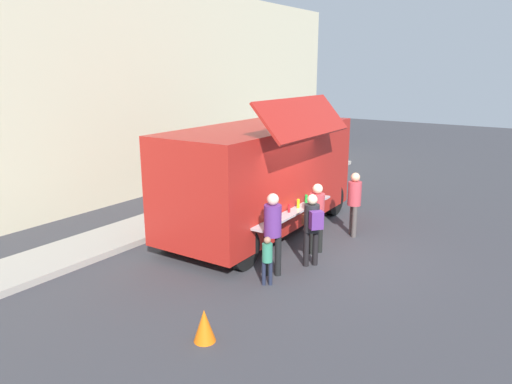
{
  "coord_description": "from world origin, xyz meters",
  "views": [
    {
      "loc": [
        -9.46,
        -4.7,
        4.24
      ],
      "look_at": [
        -0.23,
        1.76,
        1.3
      ],
      "focal_mm": 33.13,
      "sensor_mm": 36.0,
      "label": 1
    }
  ],
  "objects_px": {
    "traffic_cone_orange": "(204,325)",
    "customer_extra_browsing": "(354,198)",
    "customer_front_ordering": "(316,213)",
    "food_truck_main": "(262,174)",
    "trash_bin": "(268,178)",
    "child_near_queue": "(267,256)",
    "customer_mid_with_backpack": "(312,223)",
    "customer_rear_waiting": "(273,227)"
  },
  "relations": [
    {
      "from": "trash_bin",
      "to": "child_near_queue",
      "type": "height_order",
      "value": "child_near_queue"
    },
    {
      "from": "trash_bin",
      "to": "customer_extra_browsing",
      "type": "xyz_separation_m",
      "value": [
        -2.75,
        -4.52,
        0.56
      ]
    },
    {
      "from": "food_truck_main",
      "to": "trash_bin",
      "type": "distance_m",
      "value": 4.57
    },
    {
      "from": "customer_front_ordering",
      "to": "customer_extra_browsing",
      "type": "xyz_separation_m",
      "value": [
        1.66,
        -0.22,
        0.0
      ]
    },
    {
      "from": "traffic_cone_orange",
      "to": "customer_front_ordering",
      "type": "bearing_deg",
      "value": 4.27
    },
    {
      "from": "food_truck_main",
      "to": "customer_front_ordering",
      "type": "bearing_deg",
      "value": -109.85
    },
    {
      "from": "customer_front_ordering",
      "to": "customer_extra_browsing",
      "type": "distance_m",
      "value": 1.67
    },
    {
      "from": "traffic_cone_orange",
      "to": "trash_bin",
      "type": "height_order",
      "value": "trash_bin"
    },
    {
      "from": "child_near_queue",
      "to": "customer_extra_browsing",
      "type": "bearing_deg",
      "value": -39.81
    },
    {
      "from": "traffic_cone_orange",
      "to": "customer_front_ordering",
      "type": "relative_size",
      "value": 0.32
    },
    {
      "from": "food_truck_main",
      "to": "customer_extra_browsing",
      "type": "height_order",
      "value": "food_truck_main"
    },
    {
      "from": "traffic_cone_orange",
      "to": "customer_rear_waiting",
      "type": "bearing_deg",
      "value": 10.09
    },
    {
      "from": "customer_extra_browsing",
      "to": "customer_front_ordering",
      "type": "bearing_deg",
      "value": 44.17
    },
    {
      "from": "customer_front_ordering",
      "to": "child_near_queue",
      "type": "bearing_deg",
      "value": 116.95
    },
    {
      "from": "customer_mid_with_backpack",
      "to": "customer_rear_waiting",
      "type": "distance_m",
      "value": 1.0
    },
    {
      "from": "food_truck_main",
      "to": "customer_rear_waiting",
      "type": "height_order",
      "value": "food_truck_main"
    },
    {
      "from": "child_near_queue",
      "to": "food_truck_main",
      "type": "bearing_deg",
      "value": -0.34
    },
    {
      "from": "trash_bin",
      "to": "customer_front_ordering",
      "type": "relative_size",
      "value": 0.54
    },
    {
      "from": "trash_bin",
      "to": "customer_extra_browsing",
      "type": "height_order",
      "value": "customer_extra_browsing"
    },
    {
      "from": "traffic_cone_orange",
      "to": "customer_extra_browsing",
      "type": "distance_m",
      "value": 6.06
    },
    {
      "from": "traffic_cone_orange",
      "to": "customer_front_ordering",
      "type": "height_order",
      "value": "customer_front_ordering"
    },
    {
      "from": "food_truck_main",
      "to": "child_near_queue",
      "type": "xyz_separation_m",
      "value": [
        -2.71,
        -1.99,
        -0.94
      ]
    },
    {
      "from": "customer_rear_waiting",
      "to": "customer_extra_browsing",
      "type": "bearing_deg",
      "value": -35.35
    },
    {
      "from": "traffic_cone_orange",
      "to": "customer_mid_with_backpack",
      "type": "distance_m",
      "value": 3.7
    },
    {
      "from": "customer_front_ordering",
      "to": "customer_mid_with_backpack",
      "type": "xyz_separation_m",
      "value": [
        -0.73,
        -0.29,
        -0.0
      ]
    },
    {
      "from": "customer_rear_waiting",
      "to": "child_near_queue",
      "type": "height_order",
      "value": "customer_rear_waiting"
    },
    {
      "from": "food_truck_main",
      "to": "customer_front_ordering",
      "type": "relative_size",
      "value": 3.69
    },
    {
      "from": "traffic_cone_orange",
      "to": "customer_mid_with_backpack",
      "type": "relative_size",
      "value": 0.34
    },
    {
      "from": "traffic_cone_orange",
      "to": "customer_extra_browsing",
      "type": "relative_size",
      "value": 0.33
    },
    {
      "from": "traffic_cone_orange",
      "to": "customer_rear_waiting",
      "type": "xyz_separation_m",
      "value": [
        2.73,
        0.49,
        0.8
      ]
    },
    {
      "from": "traffic_cone_orange",
      "to": "customer_extra_browsing",
      "type": "height_order",
      "value": "customer_extra_browsing"
    },
    {
      "from": "customer_rear_waiting",
      "to": "customer_mid_with_backpack",
      "type": "bearing_deg",
      "value": -55.37
    },
    {
      "from": "customer_mid_with_backpack",
      "to": "child_near_queue",
      "type": "relative_size",
      "value": 1.59
    },
    {
      "from": "customer_extra_browsing",
      "to": "child_near_queue",
      "type": "bearing_deg",
      "value": 48.65
    },
    {
      "from": "customer_mid_with_backpack",
      "to": "customer_rear_waiting",
      "type": "relative_size",
      "value": 0.91
    },
    {
      "from": "trash_bin",
      "to": "customer_rear_waiting",
      "type": "relative_size",
      "value": 0.51
    },
    {
      "from": "traffic_cone_orange",
      "to": "customer_rear_waiting",
      "type": "distance_m",
      "value": 2.89
    },
    {
      "from": "traffic_cone_orange",
      "to": "trash_bin",
      "type": "distance_m",
      "value": 9.91
    },
    {
      "from": "customer_rear_waiting",
      "to": "customer_extra_browsing",
      "type": "distance_m",
      "value": 3.3
    },
    {
      "from": "food_truck_main",
      "to": "customer_extra_browsing",
      "type": "bearing_deg",
      "value": -67.06
    },
    {
      "from": "food_truck_main",
      "to": "customer_mid_with_backpack",
      "type": "distance_m",
      "value": 2.69
    },
    {
      "from": "food_truck_main",
      "to": "trash_bin",
      "type": "bearing_deg",
      "value": 29.43
    }
  ]
}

